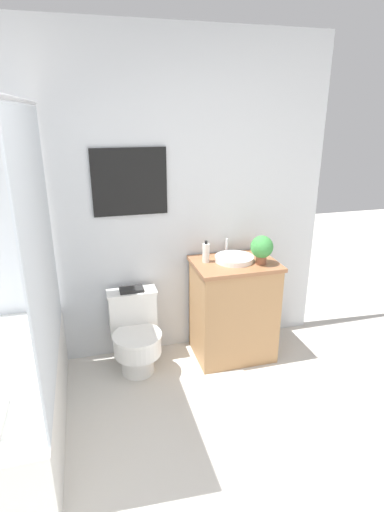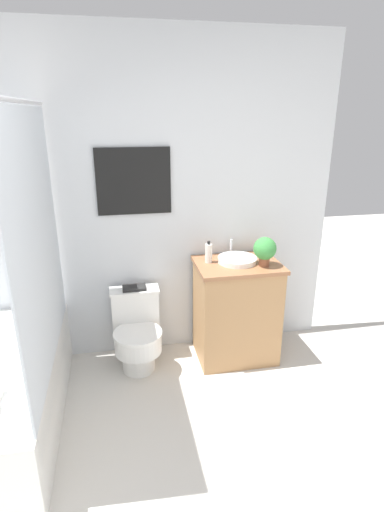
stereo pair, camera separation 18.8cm
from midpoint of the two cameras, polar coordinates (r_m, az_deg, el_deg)
The scene contains 8 objects.
wall_back at distance 3.09m, azimuth -7.89°, elevation 7.27°, with size 3.32×0.07×2.50m.
shower_area at distance 2.84m, azimuth -23.21°, elevation -16.91°, with size 0.67×1.49×1.98m.
toilet at distance 3.18m, azimuth -6.15°, elevation -10.86°, with size 0.38×0.49×0.61m.
vanity at distance 3.27m, azimuth 7.96°, elevation -7.75°, with size 0.65×0.49×0.82m.
sink at distance 3.11m, azimuth 8.20°, elevation -0.52°, with size 0.30×0.34×0.13m.
soap_bottle at distance 3.06m, azimuth 4.15°, elevation 0.40°, with size 0.05×0.05×0.17m.
potted_plant at distance 3.04m, azimuth 12.12°, elevation 0.89°, with size 0.17×0.17×0.22m.
book_on_tank at distance 3.14m, azimuth -6.58°, elevation -4.54°, with size 0.18×0.12×0.02m.
Camera 2 is at (-0.07, -0.91, 1.92)m, focal length 28.00 mm.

